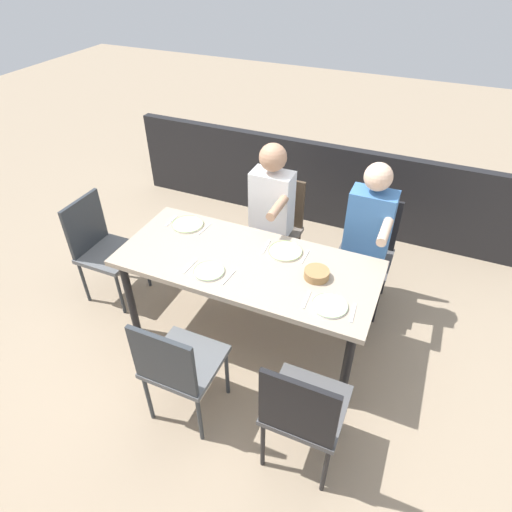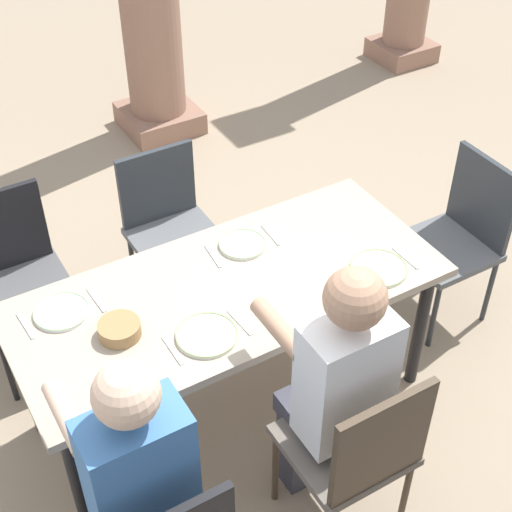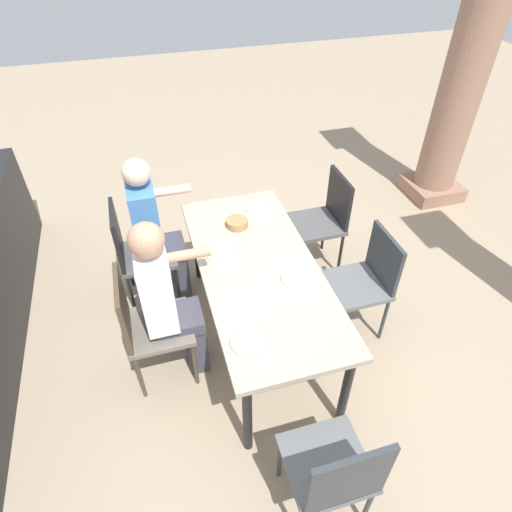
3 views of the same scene
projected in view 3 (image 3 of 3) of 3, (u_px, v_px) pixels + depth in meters
The scene contains 23 objects.
ground_plane at pixel (259, 336), 3.54m from camera, with size 16.00×16.00×0.00m, color gray.
dining_table at pixel (259, 275), 3.09m from camera, with size 1.86×0.81×0.76m.
chair_west_north at pixel (325, 217), 3.88m from camera, with size 0.44×0.44×0.93m.
chair_west_south at pixel (136, 250), 3.53m from camera, with size 0.44×0.44×0.94m.
chair_mid_north at pixel (366, 278), 3.31m from camera, with size 0.44×0.44×0.90m.
chair_mid_south at pixel (146, 323), 2.94m from camera, with size 0.44×0.44×0.94m.
chair_head_east at pixel (334, 472), 2.22m from camera, with size 0.44×0.44×0.92m.
diner_woman_green at pixel (156, 229), 3.46m from camera, with size 0.35×0.49×1.34m.
diner_man_white at pixel (168, 299), 2.86m from camera, with size 0.35×0.50×1.34m.
stone_column_near at pixel (466, 72), 4.26m from camera, with size 0.57×0.57×2.85m.
plate_0 at pixel (260, 209), 3.57m from camera, with size 0.23×0.23×0.02m.
fork_0 at pixel (255, 200), 3.68m from camera, with size 0.02×0.17×0.01m, color silver.
spoon_0 at pixel (266, 220), 3.46m from camera, with size 0.02×0.17×0.01m, color silver.
plate_1 at pixel (223, 252), 3.15m from camera, with size 0.25×0.25×0.02m.
fork_1 at pixel (218, 241), 3.26m from camera, with size 0.02×0.17×0.01m, color silver.
spoon_1 at pixel (228, 266), 3.04m from camera, with size 0.02×0.17×0.01m, color silver.
plate_2 at pixel (297, 278), 2.95m from camera, with size 0.22×0.22×0.02m.
fork_2 at pixel (289, 264), 3.06m from camera, with size 0.02×0.17×0.01m, color silver.
spoon_2 at pixel (305, 294), 2.84m from camera, with size 0.02×0.17×0.01m, color silver.
plate_3 at pixel (251, 341), 2.54m from camera, with size 0.25×0.25×0.02m.
fork_3 at pixel (244, 323), 2.65m from camera, with size 0.02×0.17×0.01m, color silver.
spoon_3 at pixel (258, 363), 2.43m from camera, with size 0.02×0.17×0.01m, color silver.
bread_basket at pixel (237, 223), 3.39m from camera, with size 0.17×0.17×0.06m, color #9E7547.
Camera 3 is at (2.17, -0.65, 2.80)m, focal length 30.55 mm.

